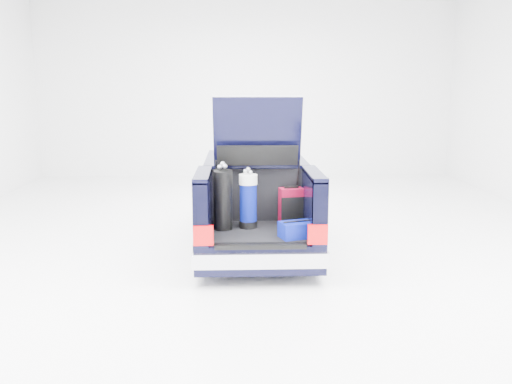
{
  "coord_description": "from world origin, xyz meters",
  "views": [
    {
      "loc": [
        -0.31,
        -8.9,
        2.6
      ],
      "look_at": [
        0.0,
        -0.5,
        0.96
      ],
      "focal_mm": 38.0,
      "sensor_mm": 36.0,
      "label": 1
    }
  ],
  "objects_px": {
    "red_suitcase": "(291,206)",
    "car": "(255,202)",
    "black_golf_bag": "(223,200)",
    "blue_golf_bag": "(248,201)",
    "blue_duffel": "(297,230)"
  },
  "relations": [
    {
      "from": "red_suitcase",
      "to": "blue_duffel",
      "type": "distance_m",
      "value": 0.78
    },
    {
      "from": "black_golf_bag",
      "to": "blue_golf_bag",
      "type": "xyz_separation_m",
      "value": [
        0.36,
        0.11,
        -0.04
      ]
    },
    {
      "from": "car",
      "to": "blue_duffel",
      "type": "height_order",
      "value": "car"
    },
    {
      "from": "red_suitcase",
      "to": "car",
      "type": "bearing_deg",
      "value": 102.1
    },
    {
      "from": "blue_golf_bag",
      "to": "blue_duffel",
      "type": "bearing_deg",
      "value": -46.02
    },
    {
      "from": "blue_golf_bag",
      "to": "blue_duffel",
      "type": "xyz_separation_m",
      "value": [
        0.64,
        -0.55,
        -0.29
      ]
    },
    {
      "from": "black_golf_bag",
      "to": "blue_golf_bag",
      "type": "relative_size",
      "value": 1.1
    },
    {
      "from": "car",
      "to": "black_golf_bag",
      "type": "height_order",
      "value": "car"
    },
    {
      "from": "car",
      "to": "red_suitcase",
      "type": "relative_size",
      "value": 8.25
    },
    {
      "from": "red_suitcase",
      "to": "blue_golf_bag",
      "type": "relative_size",
      "value": 0.64
    },
    {
      "from": "blue_golf_bag",
      "to": "blue_duffel",
      "type": "height_order",
      "value": "blue_golf_bag"
    },
    {
      "from": "blue_golf_bag",
      "to": "car",
      "type": "bearing_deg",
      "value": 78.99
    },
    {
      "from": "car",
      "to": "black_golf_bag",
      "type": "distance_m",
      "value": 1.65
    },
    {
      "from": "red_suitcase",
      "to": "blue_golf_bag",
      "type": "height_order",
      "value": "blue_golf_bag"
    },
    {
      "from": "black_golf_bag",
      "to": "blue_golf_bag",
      "type": "height_order",
      "value": "black_golf_bag"
    }
  ]
}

